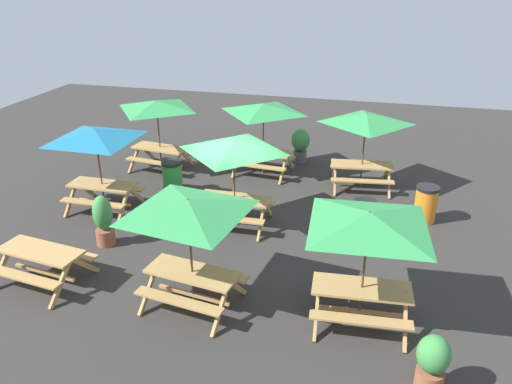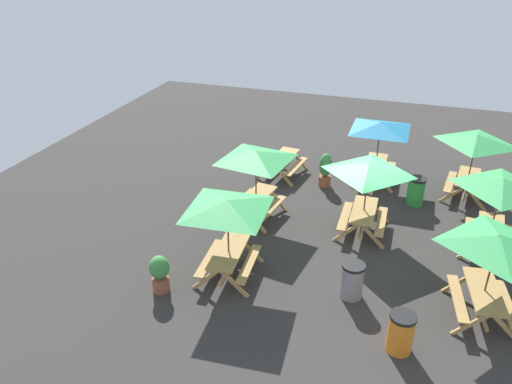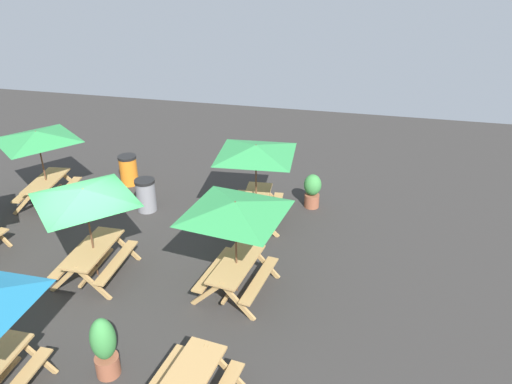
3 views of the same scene
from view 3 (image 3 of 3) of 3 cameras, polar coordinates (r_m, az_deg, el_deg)
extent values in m
plane|color=#33302D|center=(12.61, -18.20, -9.19)|extent=(27.79, 27.79, 0.00)
cube|color=tan|center=(11.16, -2.24, -8.18)|extent=(1.88, 0.96, 0.05)
cube|color=tan|center=(11.16, 0.42, -10.00)|extent=(1.82, 0.52, 0.04)
cube|color=tan|center=(11.52, -4.75, -8.75)|extent=(1.82, 0.52, 0.04)
cube|color=tan|center=(10.70, -2.07, -12.46)|extent=(0.18, 0.80, 0.81)
cube|color=tan|center=(10.95, -5.65, -11.52)|extent=(0.18, 0.80, 0.81)
cube|color=tan|center=(11.85, 0.94, -7.99)|extent=(0.18, 0.80, 0.81)
cube|color=tan|center=(12.08, -2.33, -7.25)|extent=(0.18, 0.80, 0.81)
cube|color=tan|center=(11.47, -2.19, -10.30)|extent=(1.55, 0.30, 0.06)
cylinder|color=brown|center=(10.93, -2.28, -6.42)|extent=(0.04, 0.04, 2.30)
pyramid|color=green|center=(10.41, -2.38, -1.78)|extent=(2.80, 2.80, 0.28)
cube|color=tan|center=(13.86, 0.00, -0.59)|extent=(1.84, 0.82, 0.05)
cube|color=tan|center=(13.93, 2.24, -1.81)|extent=(1.81, 0.39, 0.04)
cube|color=tan|center=(14.08, -2.21, -1.47)|extent=(1.81, 0.39, 0.04)
cube|color=tan|center=(13.32, 1.03, -3.65)|extent=(0.12, 0.80, 0.81)
cube|color=tan|center=(13.43, -2.06, -3.40)|extent=(0.12, 0.80, 0.81)
cube|color=tan|center=(14.67, 1.88, -0.57)|extent=(0.12, 0.80, 0.81)
cube|color=tan|center=(14.77, -0.93, -0.37)|extent=(0.12, 0.80, 0.81)
cube|color=tan|center=(14.11, 0.00, -2.46)|extent=(1.56, 0.18, 0.06)
cylinder|color=brown|center=(13.68, 0.00, 0.93)|extent=(0.04, 0.04, 2.30)
pyramid|color=green|center=(13.26, 0.00, 4.85)|extent=(2.82, 2.82, 0.28)
cube|color=tan|center=(8.78, -8.00, -20.46)|extent=(1.88, 0.93, 0.05)
cube|color=tan|center=(9.20, -11.12, -20.62)|extent=(1.82, 0.49, 0.04)
cube|color=tan|center=(9.40, -3.43, -19.41)|extent=(0.16, 0.80, 0.81)
cube|color=tan|center=(9.64, -7.62, -18.18)|extent=(0.16, 0.80, 0.81)
cube|color=tan|center=(10.41, -23.91, -16.66)|extent=(0.06, 0.80, 0.81)
cube|color=tan|center=(10.82, -27.16, -15.60)|extent=(0.06, 0.80, 0.81)
cube|color=tan|center=(12.24, -18.09, -6.16)|extent=(1.81, 0.72, 0.05)
cube|color=tan|center=(12.15, -15.62, -7.69)|extent=(1.80, 0.28, 0.04)
cube|color=tan|center=(12.66, -20.09, -6.89)|extent=(1.80, 0.28, 0.04)
cube|color=tan|center=(11.74, -18.09, -9.94)|extent=(0.07, 0.80, 0.81)
cube|color=tan|center=(12.09, -21.14, -9.31)|extent=(0.07, 0.80, 0.81)
cube|color=tan|center=(12.84, -14.78, -5.95)|extent=(0.07, 0.80, 0.81)
cube|color=tan|center=(13.16, -17.64, -5.50)|extent=(0.07, 0.80, 0.81)
cube|color=tan|center=(12.53, -17.75, -8.16)|extent=(1.56, 0.09, 0.06)
cylinder|color=brown|center=(12.03, -18.37, -4.53)|extent=(0.04, 0.04, 2.30)
pyramid|color=green|center=(11.56, -19.09, -0.25)|extent=(2.02, 2.02, 0.28)
cube|color=tan|center=(16.06, -22.86, 1.20)|extent=(1.88, 0.93, 0.05)
cube|color=tan|center=(15.93, -20.92, 0.20)|extent=(1.82, 0.49, 0.04)
cube|color=tan|center=(16.44, -24.37, 0.36)|extent=(1.82, 0.49, 0.04)
cube|color=tan|center=(15.44, -22.67, -1.35)|extent=(0.16, 0.80, 0.81)
cube|color=tan|center=(15.79, -25.02, -1.20)|extent=(0.16, 0.80, 0.81)
cube|color=tan|center=(16.67, -20.36, 1.19)|extent=(0.16, 0.80, 0.81)
cube|color=tan|center=(16.99, -22.59, 1.27)|extent=(0.16, 0.80, 0.81)
cube|color=tan|center=(16.28, -22.53, -0.45)|extent=(1.56, 0.27, 0.06)
cylinder|color=brown|center=(15.90, -23.12, 2.53)|extent=(0.04, 0.04, 2.30)
pyramid|color=green|center=(15.55, -23.79, 5.91)|extent=(2.24, 2.24, 0.28)
cylinder|color=gray|center=(14.88, -12.45, -0.48)|extent=(0.56, 0.56, 0.90)
cylinder|color=black|center=(14.67, -12.64, 1.21)|extent=(0.59, 0.59, 0.08)
cylinder|color=orange|center=(16.63, -14.35, 2.33)|extent=(0.56, 0.56, 0.90)
cylinder|color=black|center=(16.43, -14.55, 3.88)|extent=(0.59, 0.59, 0.08)
cylinder|color=#935138|center=(14.93, 6.39, -0.97)|extent=(0.44, 0.44, 0.40)
ellipsoid|color=#3D8C42|center=(14.69, 6.49, 0.82)|extent=(0.51, 0.51, 0.64)
cylinder|color=#935138|center=(10.03, -16.58, -18.44)|extent=(0.44, 0.44, 0.40)
ellipsoid|color=#3D8C42|center=(9.60, -17.10, -15.76)|extent=(0.46, 0.46, 0.87)
camera|label=1|loc=(13.03, 37.62, 17.08)|focal=35.00mm
camera|label=2|loc=(23.19, -4.92, 29.66)|focal=35.00mm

